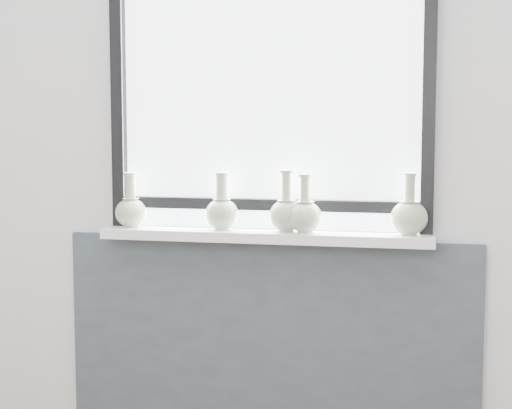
% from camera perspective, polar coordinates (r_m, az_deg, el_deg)
% --- Properties ---
extents(back_wall, '(3.60, 0.02, 2.60)m').
position_cam_1_polar(back_wall, '(3.17, 1.02, 5.49)').
color(back_wall, silver).
rests_on(back_wall, ground).
extents(apron_panel, '(1.70, 0.03, 0.86)m').
position_cam_1_polar(apron_panel, '(3.26, 0.88, -9.98)').
color(apron_panel, '#3F4E56').
rests_on(apron_panel, ground).
extents(windowsill, '(1.32, 0.18, 0.04)m').
position_cam_1_polar(windowsill, '(3.10, 0.64, -2.29)').
color(windowsill, white).
rests_on(windowsill, apron_panel).
extents(window, '(1.30, 0.06, 1.05)m').
position_cam_1_polar(window, '(3.14, 0.89, 8.07)').
color(window, black).
rests_on(window, windowsill).
extents(vase_a, '(0.13, 0.13, 0.22)m').
position_cam_1_polar(vase_a, '(3.25, -9.08, -0.37)').
color(vase_a, '#AAC098').
rests_on(vase_a, windowsill).
extents(vase_b, '(0.13, 0.13, 0.23)m').
position_cam_1_polar(vase_b, '(3.13, -2.50, -0.44)').
color(vase_b, '#AAC098').
rests_on(vase_b, windowsill).
extents(vase_c, '(0.14, 0.14, 0.24)m').
position_cam_1_polar(vase_c, '(3.07, 2.22, -0.59)').
color(vase_c, '#AAC098').
rests_on(vase_c, windowsill).
extents(vase_d, '(0.13, 0.13, 0.23)m').
position_cam_1_polar(vase_d, '(3.04, 3.59, -0.72)').
color(vase_d, '#AAC098').
rests_on(vase_d, windowsill).
extents(vase_e, '(0.14, 0.14, 0.24)m').
position_cam_1_polar(vase_e, '(3.03, 11.08, -0.78)').
color(vase_e, '#AAC098').
rests_on(vase_e, windowsill).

